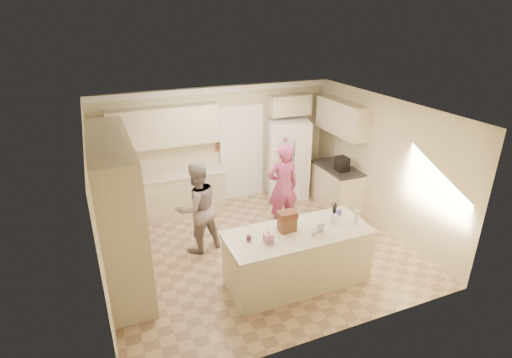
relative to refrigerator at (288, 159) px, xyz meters
name	(u,v)px	position (x,y,z in m)	size (l,w,h in m)	color
floor	(258,250)	(-1.56, -1.91, -0.91)	(5.20, 4.60, 0.02)	tan
ceiling	(259,109)	(-1.56, -1.91, 1.71)	(5.20, 4.60, 0.02)	white
wall_back	(218,146)	(-1.56, 0.40, 0.40)	(5.20, 0.02, 2.60)	beige
wall_front	(332,255)	(-1.56, -4.22, 0.40)	(5.20, 0.02, 2.60)	beige
wall_left	(96,212)	(-4.17, -1.91, 0.40)	(0.02, 4.60, 2.60)	beige
wall_right	(382,164)	(1.05, -1.91, 0.40)	(0.02, 4.60, 2.60)	beige
crown_back	(216,90)	(-1.56, 0.35, 1.63)	(5.20, 0.08, 0.12)	white
pantry_bank	(118,210)	(-3.86, -1.71, 0.28)	(0.60, 2.60, 2.35)	#C1B699
back_base_cab	(172,195)	(-2.71, 0.09, -0.46)	(2.20, 0.60, 0.88)	#C1B699
back_countertop	(170,175)	(-2.71, 0.08, 0.00)	(2.24, 0.63, 0.04)	beige
back_upper_cab	(164,127)	(-2.71, 0.21, 1.00)	(2.20, 0.35, 0.80)	#C1B699
doorway_opening	(242,154)	(-1.01, 0.37, 0.15)	(0.90, 0.06, 2.10)	black
doorway_casing	(242,154)	(-1.01, 0.33, 0.15)	(1.02, 0.03, 2.22)	white
wall_frame_upper	(219,135)	(-1.54, 0.36, 0.65)	(0.15, 0.02, 0.20)	brown
wall_frame_lower	(219,147)	(-1.54, 0.36, 0.38)	(0.15, 0.02, 0.20)	brown
refrigerator	(288,159)	(0.00, 0.00, 0.00)	(0.90, 0.70, 1.80)	white
fridge_seam	(295,164)	(0.00, -0.35, 0.00)	(0.01, 0.02, 1.78)	gray
fridge_dispenser	(287,155)	(-0.22, -0.37, 0.25)	(0.22, 0.03, 0.35)	black
fridge_handle_l	(294,158)	(-0.05, -0.37, 0.15)	(0.02, 0.02, 0.85)	silver
fridge_handle_r	(298,158)	(0.05, -0.37, 0.15)	(0.02, 0.02, 0.85)	silver
over_fridge_cab	(289,105)	(0.09, 0.21, 1.20)	(0.95, 0.35, 0.45)	#C1B699
right_base_cab	(336,187)	(0.74, -0.91, -0.46)	(0.60, 1.20, 0.88)	#C1B699
right_countertop	(338,168)	(0.73, -0.91, 0.00)	(0.63, 1.24, 0.04)	#2D2B28
right_upper_cab	(342,118)	(0.87, -0.71, 1.05)	(0.35, 1.50, 0.70)	#C1B699
coffee_maker	(342,164)	(0.69, -1.11, 0.17)	(0.22, 0.28, 0.30)	black
island_base	(297,258)	(-1.36, -3.01, -0.46)	(2.20, 0.90, 0.88)	#C1B699
island_top	(298,233)	(-1.36, -3.01, 0.00)	(2.28, 0.96, 0.05)	beige
utensil_crock	(333,218)	(-0.71, -2.96, 0.10)	(0.13, 0.13, 0.15)	white
tissue_box	(269,238)	(-1.91, -3.11, 0.10)	(0.13, 0.13, 0.14)	pink
tissue_plume	(269,232)	(-1.91, -3.11, 0.20)	(0.08, 0.08, 0.08)	white
dollhouse_body	(287,224)	(-1.51, -2.91, 0.14)	(0.26, 0.18, 0.22)	brown
dollhouse_roof	(287,215)	(-1.51, -2.91, 0.30)	(0.28, 0.20, 0.10)	#592D1E
jam_jar	(249,238)	(-2.16, -2.96, 0.07)	(0.07, 0.07, 0.09)	#59263F
greeting_card_a	(314,231)	(-1.21, -3.21, 0.11)	(0.12, 0.01, 0.16)	white
greeting_card_b	(321,228)	(-1.06, -3.16, 0.11)	(0.12, 0.01, 0.16)	silver
water_bottle	(357,218)	(-0.41, -3.16, 0.14)	(0.07, 0.07, 0.24)	silver
shaker_salt	(336,213)	(-0.54, -2.79, 0.07)	(0.05, 0.05, 0.09)	#3A459F
shaker_pepper	(340,212)	(-0.47, -2.79, 0.07)	(0.05, 0.05, 0.09)	#3A459F
teen_boy	(197,208)	(-2.54, -1.48, -0.06)	(0.82, 0.64, 1.68)	gray
teen_girl	(283,187)	(-0.78, -1.31, -0.03)	(0.64, 0.42, 1.75)	#A7436B
fridge_magnets	(296,164)	(0.00, -0.36, 0.00)	(0.76, 0.02, 1.44)	tan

